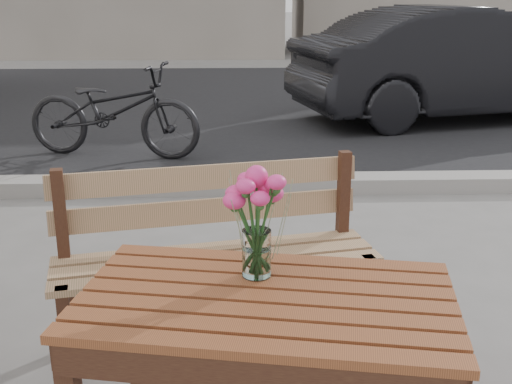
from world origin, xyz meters
TOP-DOWN VIEW (x-y plane):
  - street at (0.00, 5.06)m, footprint 30.00×8.12m
  - main_table at (-0.05, -0.10)m, footprint 1.19×0.83m
  - main_bench at (-0.23, 0.79)m, footprint 1.42×0.67m
  - main_vase at (-0.07, 0.04)m, footprint 0.19×0.19m
  - parked_car at (2.59, 5.84)m, footprint 4.23×2.29m
  - bicycle at (-1.26, 4.16)m, footprint 1.75×0.94m

SIDE VIEW (x-z plane):
  - street at x=0.00m, z-range -0.03..0.09m
  - bicycle at x=-1.26m, z-range 0.00..0.88m
  - main_bench at x=-0.23m, z-range 0.09..0.94m
  - main_table at x=-0.05m, z-range 0.23..0.90m
  - parked_car at x=2.59m, z-range 0.00..1.32m
  - main_vase at x=-0.07m, z-range 0.72..1.07m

